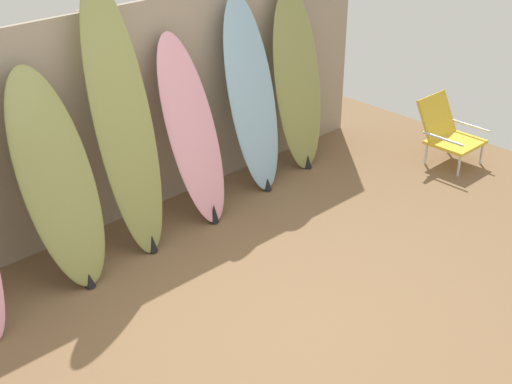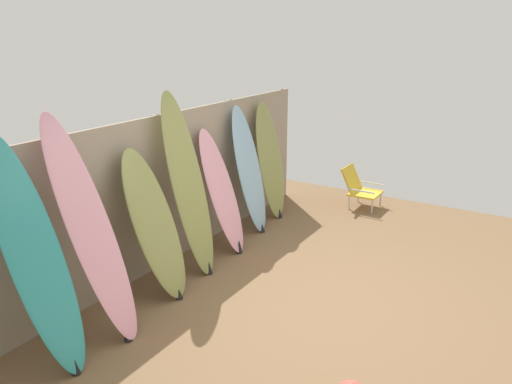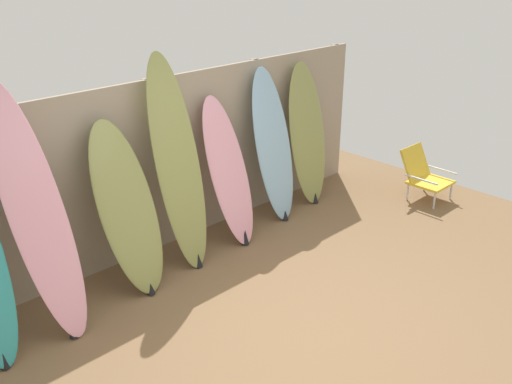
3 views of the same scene
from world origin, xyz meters
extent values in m
plane|color=brown|center=(0.00, 0.00, 0.00)|extent=(7.68, 7.68, 0.00)
cube|color=gray|center=(0.00, 2.00, 0.90)|extent=(6.08, 0.04, 1.80)
cylinder|color=gray|center=(-1.44, 2.04, 0.90)|extent=(0.10, 0.10, 1.80)
cylinder|color=gray|center=(0.00, 2.04, 0.90)|extent=(0.10, 0.10, 1.80)
cylinder|color=gray|center=(1.44, 2.04, 0.90)|extent=(0.10, 0.10, 1.80)
cylinder|color=gray|center=(2.88, 2.04, 0.90)|extent=(0.10, 0.10, 1.80)
ellipsoid|color=teal|center=(-2.00, 1.55, 0.99)|extent=(0.50, 0.77, 1.98)
cone|color=black|center=(-2.00, 1.23, 0.07)|extent=(0.08, 0.08, 0.13)
ellipsoid|color=pink|center=(-1.44, 1.55, 1.03)|extent=(0.55, 0.86, 2.06)
cone|color=black|center=(-1.44, 1.20, 0.08)|extent=(0.08, 0.08, 0.13)
ellipsoid|color=olive|center=(-0.62, 1.56, 0.79)|extent=(0.59, 0.68, 1.58)
cone|color=black|center=(-0.62, 1.28, 0.06)|extent=(0.08, 0.08, 0.11)
ellipsoid|color=olive|center=(0.00, 1.61, 1.04)|extent=(0.52, 0.64, 2.09)
cone|color=black|center=(0.00, 1.35, 0.08)|extent=(0.08, 0.08, 0.14)
ellipsoid|color=pink|center=(0.65, 1.62, 0.78)|extent=(0.50, 0.61, 1.56)
cone|color=black|center=(0.65, 1.37, 0.09)|extent=(0.08, 0.08, 0.17)
ellipsoid|color=#8CB7D6|center=(1.40, 1.68, 0.88)|extent=(0.55, 0.51, 1.75)
cone|color=black|center=(1.40, 1.47, 0.07)|extent=(0.08, 0.08, 0.11)
ellipsoid|color=olive|center=(2.02, 1.71, 0.86)|extent=(0.58, 0.44, 1.72)
cone|color=black|center=(2.02, 1.54, 0.07)|extent=(0.08, 0.08, 0.13)
cylinder|color=silver|center=(2.93, 0.42, 0.11)|extent=(0.02, 0.02, 0.22)
cylinder|color=silver|center=(3.34, 0.42, 0.11)|extent=(0.02, 0.02, 0.22)
cylinder|color=silver|center=(2.93, 0.79, 0.11)|extent=(0.02, 0.02, 0.22)
cylinder|color=silver|center=(3.34, 0.79, 0.11)|extent=(0.02, 0.02, 0.22)
cube|color=gold|center=(3.14, 0.61, 0.23)|extent=(0.48, 0.44, 0.03)
cube|color=gold|center=(3.14, 0.85, 0.43)|extent=(0.46, 0.23, 0.42)
cylinder|color=silver|center=(2.90, 0.61, 0.34)|extent=(0.02, 0.44, 0.02)
cylinder|color=silver|center=(3.38, 0.61, 0.34)|extent=(0.02, 0.44, 0.02)
camera|label=1|loc=(-2.72, -2.67, 3.07)|focal=50.00mm
camera|label=2|loc=(-4.16, -1.84, 2.72)|focal=35.00mm
camera|label=3|loc=(-3.04, -2.59, 2.99)|focal=40.00mm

